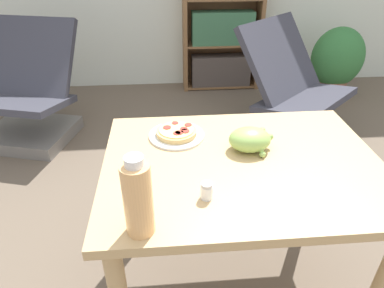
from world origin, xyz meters
The scene contains 9 objects.
dining_table centered at (0.03, 0.02, 0.61)m, with size 1.02×0.75×0.72m.
pizza_on_plate centered at (-0.20, 0.22, 0.73)m, with size 0.23×0.23×0.04m.
grape_bunch centered at (0.07, 0.09, 0.77)m, with size 0.17×0.13×0.09m.
drink_bottle centered at (-0.32, -0.29, 0.84)m, with size 0.08×0.08×0.25m.
salt_shaker centered at (-0.13, -0.17, 0.75)m, with size 0.04×0.04×0.06m.
lounge_chair_near centered at (-1.32, 1.54, 0.29)m, with size 0.85×0.91×0.88m.
lounge_chair_far centered at (0.75, 1.38, 0.29)m, with size 0.97×1.03×0.88m.
bookshelf centered at (0.35, 2.47, 0.64)m, with size 0.78×0.25×1.35m.
potted_plant_floor centered at (1.41, 2.08, 0.38)m, with size 0.49×0.42×0.70m.
Camera 1 is at (-0.24, -0.99, 1.43)m, focal length 32.00 mm.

